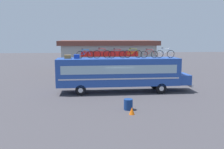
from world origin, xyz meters
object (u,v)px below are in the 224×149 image
(luggage_bag_2, at_px, (77,56))
(rooftop_bicycle_3, at_px, (117,54))
(rooftop_bicycle_5, at_px, (149,54))
(bus, at_px, (120,72))
(trash_bin, at_px, (128,104))
(traffic_cone, at_px, (132,111))
(rooftop_bicycle_6, at_px, (165,54))
(rooftop_bicycle_4, at_px, (133,54))
(rooftop_bicycle_2, at_px, (102,54))
(rooftop_bicycle_1, at_px, (85,54))
(luggage_bag_1, at_px, (68,57))

(luggage_bag_2, bearing_deg, rooftop_bicycle_3, 1.15)
(rooftop_bicycle_5, bearing_deg, bus, 176.98)
(trash_bin, relative_size, traffic_cone, 1.51)
(rooftop_bicycle_6, bearing_deg, rooftop_bicycle_4, 171.37)
(luggage_bag_2, xyz_separation_m, rooftop_bicycle_3, (3.71, 0.07, 0.19))
(rooftop_bicycle_2, xyz_separation_m, rooftop_bicycle_6, (5.92, -0.19, -0.00))
(rooftop_bicycle_1, xyz_separation_m, rooftop_bicycle_6, (7.46, -0.46, 0.03))
(rooftop_bicycle_3, xyz_separation_m, rooftop_bicycle_5, (2.99, -0.20, -0.01))
(rooftop_bicycle_2, relative_size, rooftop_bicycle_4, 0.96)
(rooftop_bicycle_2, height_order, rooftop_bicycle_5, rooftop_bicycle_2)
(rooftop_bicycle_1, bearing_deg, rooftop_bicycle_3, -4.30)
(rooftop_bicycle_5, relative_size, traffic_cone, 3.26)
(rooftop_bicycle_3, relative_size, traffic_cone, 3.33)
(bus, relative_size, rooftop_bicycle_4, 7.15)
(rooftop_bicycle_5, distance_m, trash_bin, 6.96)
(luggage_bag_1, distance_m, rooftop_bicycle_1, 1.61)
(bus, bearing_deg, luggage_bag_2, -179.71)
(rooftop_bicycle_6, relative_size, trash_bin, 2.33)
(luggage_bag_2, height_order, rooftop_bicycle_1, rooftop_bicycle_1)
(rooftop_bicycle_3, relative_size, rooftop_bicycle_5, 1.02)
(luggage_bag_2, bearing_deg, rooftop_bicycle_6, -1.13)
(luggage_bag_1, relative_size, rooftop_bicycle_3, 0.34)
(rooftop_bicycle_2, relative_size, rooftop_bicycle_3, 1.00)
(bus, distance_m, traffic_cone, 6.91)
(luggage_bag_2, xyz_separation_m, rooftop_bicycle_5, (6.71, -0.12, 0.18))
(rooftop_bicycle_2, height_order, rooftop_bicycle_3, rooftop_bicycle_2)
(bus, height_order, trash_bin, bus)
(luggage_bag_2, relative_size, rooftop_bicycle_4, 0.32)
(rooftop_bicycle_3, relative_size, rooftop_bicycle_4, 0.96)
(rooftop_bicycle_6, distance_m, trash_bin, 7.70)
(luggage_bag_1, xyz_separation_m, luggage_bag_2, (0.82, -0.11, 0.03))
(rooftop_bicycle_5, bearing_deg, rooftop_bicycle_1, 175.98)
(bus, relative_size, luggage_bag_2, 22.53)
(luggage_bag_1, bearing_deg, rooftop_bicycle_3, -0.48)
(rooftop_bicycle_5, relative_size, rooftop_bicycle_6, 0.92)
(bus, xyz_separation_m, rooftop_bicycle_2, (-1.73, 0.01, 1.70))
(bus, height_order, luggage_bag_1, luggage_bag_1)
(luggage_bag_2, height_order, rooftop_bicycle_6, rooftop_bicycle_6)
(rooftop_bicycle_2, relative_size, rooftop_bicycle_6, 0.94)
(trash_bin, bearing_deg, rooftop_bicycle_3, 91.15)
(rooftop_bicycle_4, height_order, trash_bin, rooftop_bicycle_4)
(rooftop_bicycle_1, distance_m, rooftop_bicycle_4, 4.48)
(luggage_bag_1, height_order, rooftop_bicycle_4, rooftop_bicycle_4)
(luggage_bag_2, xyz_separation_m, rooftop_bicycle_1, (0.76, 0.30, 0.18))
(luggage_bag_1, relative_size, rooftop_bicycle_6, 0.32)
(luggage_bag_1, bearing_deg, rooftop_bicycle_5, -1.78)
(luggage_bag_1, height_order, luggage_bag_2, luggage_bag_2)
(bus, relative_size, rooftop_bicycle_6, 7.00)
(rooftop_bicycle_3, distance_m, traffic_cone, 7.54)
(rooftop_bicycle_2, height_order, traffic_cone, rooftop_bicycle_2)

